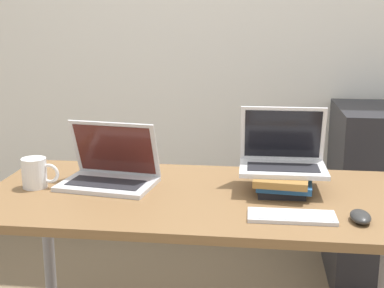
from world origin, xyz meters
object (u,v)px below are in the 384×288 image
(laptop_on_books, at_px, (283,157))
(wireless_keyboard, at_px, (292,216))
(mouse, at_px, (360,217))
(book_stack, at_px, (283,180))
(mug, at_px, (35,173))
(laptop_left, at_px, (110,172))

(laptop_on_books, bearing_deg, wireless_keyboard, -86.14)
(laptop_on_books, height_order, mouse, laptop_on_books)
(book_stack, relative_size, mouse, 2.80)
(mug, bearing_deg, book_stack, 4.84)
(laptop_on_books, bearing_deg, mouse, -53.10)
(mug, bearing_deg, laptop_on_books, 6.96)
(laptop_left, distance_m, laptop_on_books, 0.64)
(book_stack, bearing_deg, wireless_keyboard, -86.08)
(book_stack, height_order, wireless_keyboard, book_stack)
(book_stack, height_order, mouse, book_stack)
(laptop_on_books, distance_m, wireless_keyboard, 0.32)
(laptop_on_books, height_order, mug, laptop_on_books)
(laptop_left, bearing_deg, mug, -164.88)
(book_stack, xyz_separation_m, wireless_keyboard, (0.02, -0.27, -0.03))
(laptop_on_books, distance_m, mouse, 0.39)
(laptop_on_books, bearing_deg, laptop_left, -176.50)
(laptop_left, xyz_separation_m, mug, (-0.26, -0.07, 0.01))
(laptop_left, bearing_deg, wireless_keyboard, -22.00)
(book_stack, xyz_separation_m, mug, (-0.89, -0.08, 0.02))
(laptop_left, xyz_separation_m, mouse, (0.86, -0.26, -0.03))
(laptop_left, xyz_separation_m, laptop_on_books, (0.63, 0.04, 0.07))
(laptop_left, bearing_deg, laptop_on_books, 3.50)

